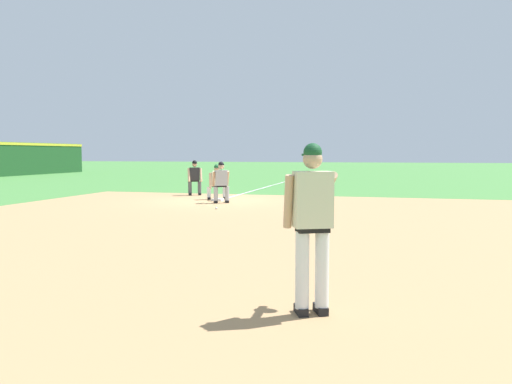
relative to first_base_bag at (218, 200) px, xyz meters
name	(u,v)px	position (x,y,z in m)	size (l,w,h in m)	color
ground_plane	(218,201)	(0.00, 0.00, -0.04)	(160.00, 160.00, 0.00)	#47843D
infield_dirt_patch	(239,227)	(-6.02, -2.61, -0.04)	(18.00, 18.00, 0.01)	tan
foul_line_stripe	(260,189)	(6.45, 0.00, -0.04)	(12.89, 0.10, 0.00)	white
first_base_bag	(218,200)	(0.00, 0.00, 0.00)	(0.38, 0.38, 0.09)	white
baseball	(216,208)	(-2.61, -0.86, -0.01)	(0.07, 0.07, 0.07)	white
pitcher	(313,218)	(-12.00, -5.23, 1.01)	(0.82, 0.59, 1.86)	black
first_baseman	(217,180)	(0.52, 0.18, 0.69)	(0.84, 0.98, 1.34)	black
baserunner	(221,181)	(-0.71, -0.39, 0.75)	(0.61, 0.67, 1.46)	black
umpire	(195,176)	(2.11, 1.73, 0.75)	(0.60, 0.67, 1.46)	black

